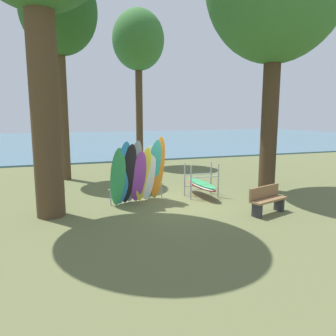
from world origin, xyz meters
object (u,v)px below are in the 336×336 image
(leaning_board_pile, at_px, (139,173))
(park_bench, at_px, (267,199))
(tree_mid_behind, at_px, (59,12))
(board_storage_rack, at_px, (201,184))
(tree_far_left_back, at_px, (138,42))

(leaning_board_pile, height_order, park_bench, leaning_board_pile)
(tree_mid_behind, xyz_separation_m, board_storage_rack, (4.64, -5.01, -6.98))
(tree_far_left_back, bearing_deg, board_storage_rack, -88.42)
(board_storage_rack, distance_m, park_bench, 2.81)
(tree_mid_behind, distance_m, tree_far_left_back, 5.57)
(tree_mid_behind, distance_m, leaning_board_pile, 8.53)
(leaning_board_pile, distance_m, park_bench, 4.27)
(tree_mid_behind, xyz_separation_m, tree_far_left_back, (4.40, 3.40, -0.28))
(tree_far_left_back, distance_m, board_storage_rack, 10.76)
(tree_mid_behind, bearing_deg, park_bench, -53.38)
(board_storage_rack, bearing_deg, park_bench, -68.43)
(tree_mid_behind, xyz_separation_m, park_bench, (5.67, -7.63, -7.00))
(tree_mid_behind, bearing_deg, tree_far_left_back, 37.69)
(tree_far_left_back, height_order, leaning_board_pile, tree_far_left_back)
(leaning_board_pile, bearing_deg, tree_far_left_back, 75.70)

